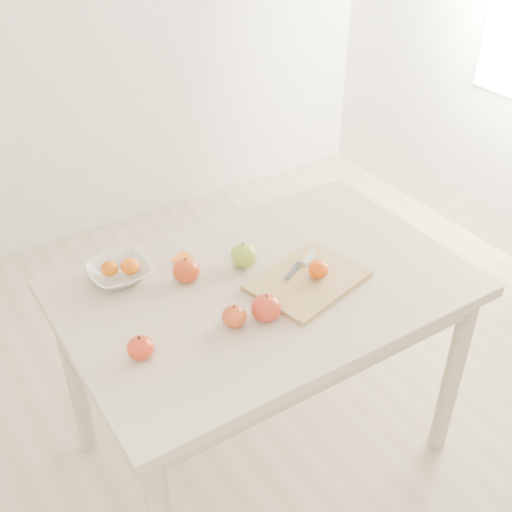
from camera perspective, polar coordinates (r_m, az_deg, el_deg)
ground at (r=2.46m, az=0.65°, el=-16.39°), size 3.50×3.50×0.00m
table at (r=2.00m, az=0.78°, el=-4.67°), size 1.20×0.80×0.75m
cutting_board at (r=1.94m, az=4.61°, el=-2.19°), size 0.38×0.31×0.02m
board_tangerine at (r=1.92m, az=5.56°, el=-1.18°), size 0.06×0.06×0.05m
fruit_bowl at (r=1.98m, az=-12.05°, el=-1.43°), size 0.19×0.19×0.05m
bowl_tangerine_near at (r=1.97m, az=-12.89°, el=-1.09°), size 0.05×0.05×0.05m
bowl_tangerine_far at (r=1.97m, az=-11.15°, el=-0.91°), size 0.06×0.06×0.05m
orange_peel_a at (r=2.04m, az=-6.53°, el=-0.34°), size 0.07×0.07×0.01m
orange_peel_b at (r=1.99m, az=-6.02°, el=-1.35°), size 0.05×0.04×0.01m
paring_knife at (r=1.99m, az=4.51°, el=-0.35°), size 0.16×0.09×0.01m
apple_green at (r=1.99m, az=-1.09°, el=0.08°), size 0.08×0.08×0.08m
apple_red_a at (r=1.93m, az=-6.22°, el=-1.28°), size 0.08×0.08×0.07m
apple_red_e at (r=1.78m, az=0.91°, el=-4.63°), size 0.09×0.09×0.08m
apple_red_d at (r=1.70m, az=-10.23°, el=-8.04°), size 0.07×0.07×0.06m
apple_red_c at (r=1.77m, az=-1.95°, el=-5.39°), size 0.07×0.07×0.06m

